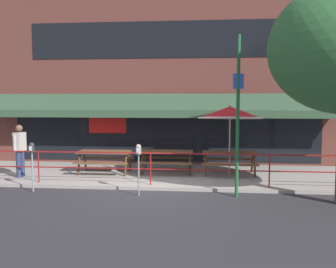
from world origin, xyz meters
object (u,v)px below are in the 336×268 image
object	(u,v)px
parking_meter_near	(32,152)
street_sign_pole	(238,115)
picnic_table_centre	(167,156)
picnic_table_left	(105,156)
pedestrian_walking	(20,148)
patio_umbrella_right	(230,113)
picnic_table_right	(229,157)
parking_meter_far	(139,154)

from	to	relation	value
parking_meter_near	street_sign_pole	xyz separation A→B (m)	(5.73, 0.03, 1.07)
picnic_table_centre	parking_meter_near	xyz separation A→B (m)	(-3.57, -2.61, 0.44)
picnic_table_left	pedestrian_walking	bearing A→B (deg)	-161.39
parking_meter_near	pedestrian_walking	bearing A→B (deg)	126.93
street_sign_pole	pedestrian_walking	bearing A→B (deg)	167.91
parking_meter_near	picnic_table_left	bearing A→B (deg)	58.55
patio_umbrella_right	picnic_table_centre	bearing A→B (deg)	179.23
picnic_table_right	patio_umbrella_right	distance (m)	1.47
parking_meter_far	pedestrian_walking	bearing A→B (deg)	159.08
picnic_table_left	picnic_table_centre	size ratio (longest dim) A/B	1.00
picnic_table_centre	parking_meter_near	bearing A→B (deg)	-143.89
patio_umbrella_right	parking_meter_near	world-z (taller)	patio_umbrella_right
patio_umbrella_right	parking_meter_near	size ratio (longest dim) A/B	1.67
picnic_table_left	patio_umbrella_right	world-z (taller)	patio_umbrella_right
pedestrian_walking	parking_meter_far	bearing A→B (deg)	-20.92
picnic_table_left	picnic_table_right	world-z (taller)	same
patio_umbrella_right	parking_meter_far	xyz separation A→B (m)	(-2.62, -2.68, -1.03)
pedestrian_walking	parking_meter_near	bearing A→B (deg)	-53.07
patio_umbrella_right	parking_meter_near	distance (m)	6.33
picnic_table_right	parking_meter_near	bearing A→B (deg)	-155.99
picnic_table_centre	pedestrian_walking	distance (m)	4.84
pedestrian_walking	parking_meter_far	distance (m)	4.50
parking_meter_far	street_sign_pole	size ratio (longest dim) A/B	0.33
patio_umbrella_right	pedestrian_walking	size ratio (longest dim) A/B	1.39
patio_umbrella_right	parking_meter_far	world-z (taller)	patio_umbrella_right
pedestrian_walking	parking_meter_far	size ratio (longest dim) A/B	1.20
picnic_table_centre	street_sign_pole	xyz separation A→B (m)	(2.16, -2.57, 1.51)
picnic_table_left	pedestrian_walking	distance (m)	2.74
picnic_table_left	patio_umbrella_right	size ratio (longest dim) A/B	0.76
parking_meter_near	street_sign_pole	world-z (taller)	street_sign_pole
patio_umbrella_right	picnic_table_right	bearing A→B (deg)	-90.00
parking_meter_far	street_sign_pole	world-z (taller)	street_sign_pole
picnic_table_left	street_sign_pole	xyz separation A→B (m)	(4.28, -2.34, 1.51)
patio_umbrella_right	pedestrian_walking	world-z (taller)	patio_umbrella_right
picnic_table_right	parking_meter_near	distance (m)	6.25
parking_meter_far	picnic_table_left	bearing A→B (deg)	123.25
picnic_table_left	picnic_table_right	distance (m)	4.25
picnic_table_right	patio_umbrella_right	size ratio (longest dim) A/B	0.76
picnic_table_centre	pedestrian_walking	world-z (taller)	pedestrian_walking
picnic_table_left	parking_meter_near	distance (m)	2.81
patio_umbrella_right	parking_meter_near	bearing A→B (deg)	-155.65
patio_umbrella_right	parking_meter_far	size ratio (longest dim) A/B	1.67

